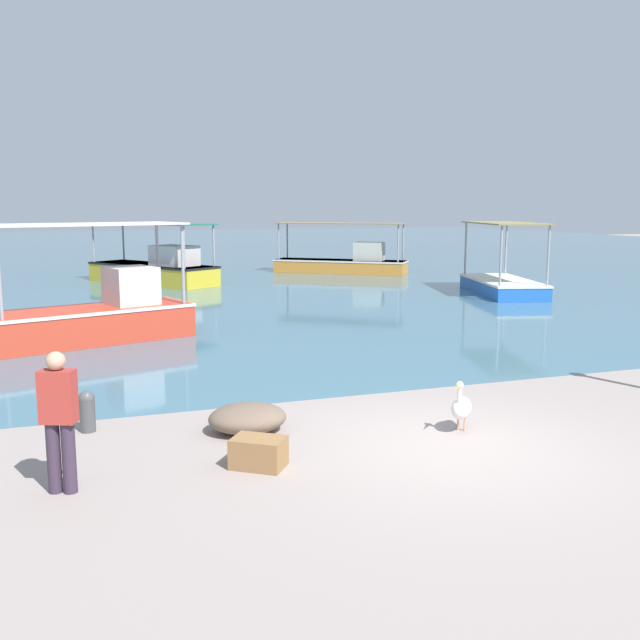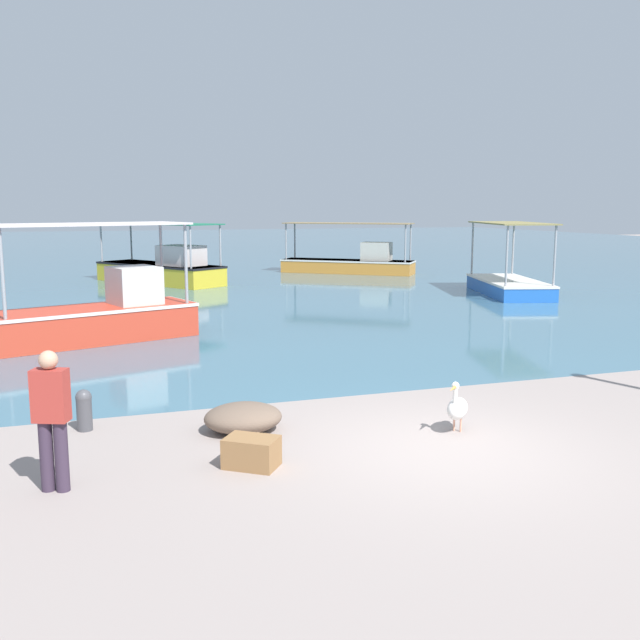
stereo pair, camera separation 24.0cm
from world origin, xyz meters
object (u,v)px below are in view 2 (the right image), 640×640
object	(u,v)px
fishing_boat_far_left	(162,268)
pelican	(457,407)
fishing_boat_near_right	(99,313)
fishing_boat_center	(352,261)
mooring_bollard	(84,409)
cargo_crate	(252,452)
fisherman_standing	(52,416)
fishing_boat_near_left	(509,281)
net_pile	(243,418)

from	to	relation	value
fishing_boat_far_left	pelican	xyz separation A→B (m)	(1.89, -22.37, -0.30)
pelican	fishing_boat_near_right	bearing A→B (deg)	117.48
fishing_boat_center	mooring_bollard	distance (m)	25.75
fishing_boat_far_left	cargo_crate	size ratio (longest dim) A/B	9.68
fishing_boat_near_right	fishing_boat_center	xyz separation A→B (m)	(12.43, 14.83, -0.10)
fishing_boat_center	fisherman_standing	distance (m)	27.93
fishing_boat_near_left	fisherman_standing	size ratio (longest dim) A/B	3.20
cargo_crate	fishing_boat_near_left	bearing A→B (deg)	47.60
fishing_boat_far_left	mooring_bollard	xyz separation A→B (m)	(-3.37, -20.54, -0.34)
fisherman_standing	fishing_boat_center	bearing A→B (deg)	61.84
fisherman_standing	net_pile	distance (m)	3.07
pelican	mooring_bollard	size ratio (longest dim) A/B	1.27
fishing_boat_near_left	pelican	bearing A→B (deg)	-125.57
fishing_boat_center	pelican	world-z (taller)	fishing_boat_center
fishing_boat_center	pelican	size ratio (longest dim) A/B	7.80
fishing_boat_far_left	fishing_boat_near_left	bearing A→B (deg)	-33.84
fishing_boat_far_left	fishing_boat_near_right	size ratio (longest dim) A/B	1.23
pelican	net_pile	world-z (taller)	pelican
fishing_boat_near_left	fishing_boat_center	bearing A→B (deg)	104.87
fishing_boat_near_left	net_pile	xyz separation A→B (m)	(-13.22, -13.23, -0.29)
net_pile	fishing_boat_near_left	bearing A→B (deg)	45.03
fishing_boat_near_left	cargo_crate	xyz separation A→B (m)	(-13.43, -14.71, -0.30)
fishing_boat_near_right	fishing_boat_center	size ratio (longest dim) A/B	0.84
fishing_boat_near_left	fisherman_standing	distance (m)	21.61
mooring_bollard	cargo_crate	size ratio (longest dim) A/B	0.94
fishing_boat_center	cargo_crate	xyz separation A→B (m)	(-10.80, -24.59, -0.40)
mooring_bollard	cargo_crate	xyz separation A→B (m)	(2.03, -2.27, -0.14)
fishing_boat_near_right	fishing_boat_far_left	bearing A→B (deg)	77.20
fisherman_standing	cargo_crate	world-z (taller)	fisherman_standing
fishing_boat_near_right	net_pile	world-z (taller)	fishing_boat_near_right
fishing_boat_near_right	fishing_boat_near_left	world-z (taller)	fishing_boat_near_right
fishing_boat_near_right	fishing_boat_center	distance (m)	19.35
net_pile	fishing_boat_far_left	bearing A→B (deg)	86.98
fishing_boat_near_right	pelican	bearing A→B (deg)	-62.52
cargo_crate	pelican	bearing A→B (deg)	7.76
pelican	mooring_bollard	bearing A→B (deg)	160.77
fishing_boat_center	fishing_boat_near_left	bearing A→B (deg)	-75.13
mooring_bollard	cargo_crate	bearing A→B (deg)	-48.23
fishing_boat_far_left	mooring_bollard	world-z (taller)	fishing_boat_far_left
fishing_boat_center	net_pile	world-z (taller)	fishing_boat_center
fishing_boat_near_left	fishing_boat_center	xyz separation A→B (m)	(-2.63, 9.89, 0.10)
fishing_boat_near_right	mooring_bollard	world-z (taller)	fishing_boat_near_right
fishing_boat_near_left	net_pile	size ratio (longest dim) A/B	4.63
fishing_boat_far_left	pelican	size ratio (longest dim) A/B	8.07
fishing_boat_near_left	cargo_crate	distance (m)	19.92
fishing_boat_center	fisherman_standing	xyz separation A→B (m)	(-13.18, -24.62, 0.31)
fishing_boat_center	fishing_boat_far_left	bearing A→B (deg)	-169.33
fishing_boat_center	fisherman_standing	bearing A→B (deg)	-118.16
fisherman_standing	fishing_boat_near_left	bearing A→B (deg)	42.99
pelican	fishing_boat_far_left	bearing A→B (deg)	94.82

